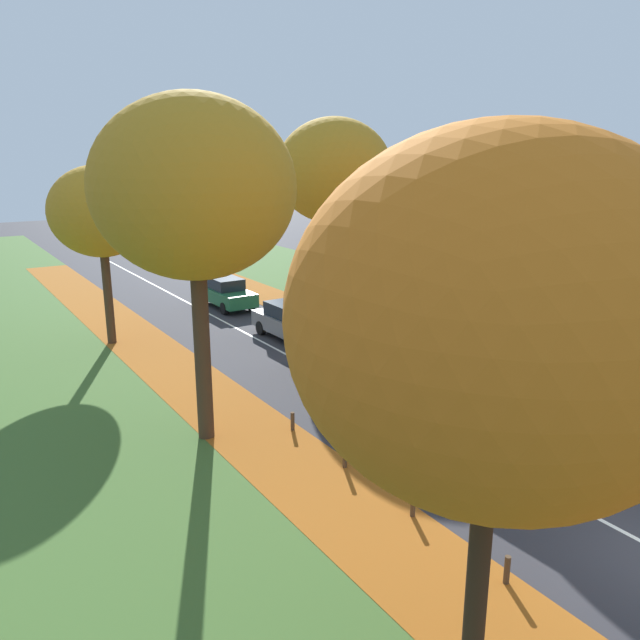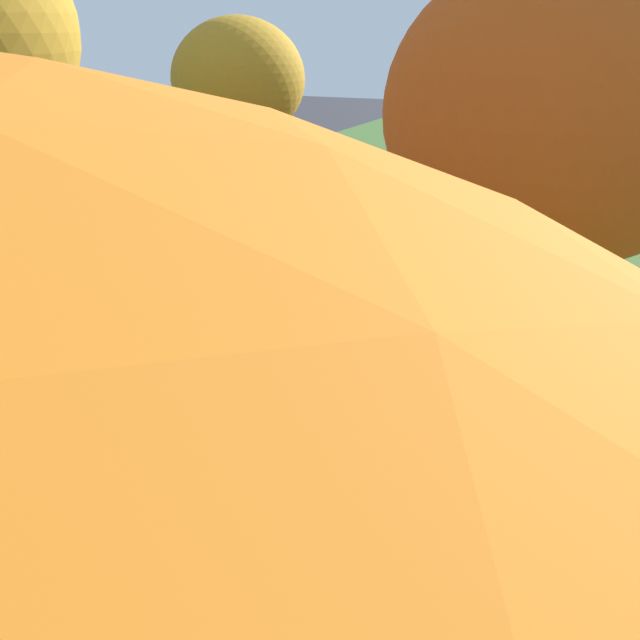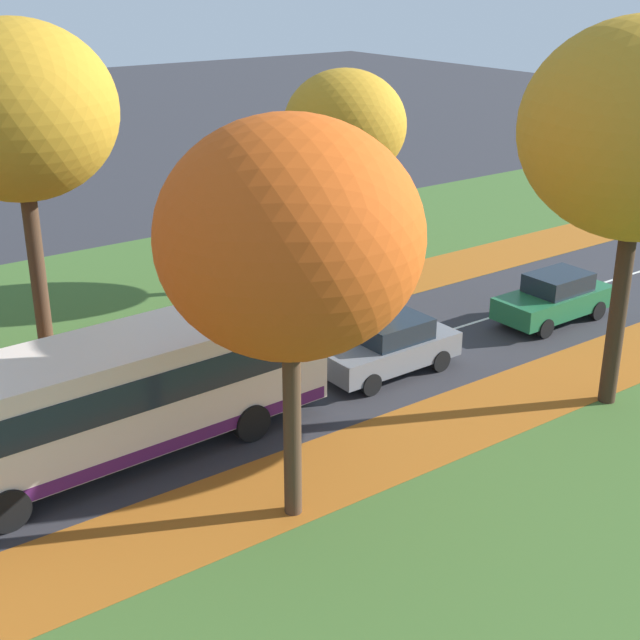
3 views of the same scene
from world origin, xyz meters
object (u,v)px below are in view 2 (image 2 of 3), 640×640
at_px(tree_left_mid, 238,80).
at_px(car_grey_lead, 404,289).
at_px(bus, 251,382).
at_px(bollard_fifth, 37,409).
at_px(car_green_following, 470,229).
at_px(tree_right_near, 556,114).

height_order(tree_left_mid, car_grey_lead, tree_left_mid).
bearing_deg(car_grey_lead, bus, -90.57).
bearing_deg(tree_left_mid, car_grey_lead, -27.81).
height_order(bus, car_grey_lead, bus).
relative_size(bollard_fifth, car_grey_lead, 0.14).
distance_m(tree_left_mid, bollard_fifth, 13.48).
height_order(bus, car_green_following, bus).
bearing_deg(car_grey_lead, bollard_fifth, -119.49).
distance_m(tree_left_mid, car_grey_lead, 9.27).
relative_size(bus, car_green_following, 2.49).
bearing_deg(tree_left_mid, car_green_following, 25.07).
xyz_separation_m(bollard_fifth, bus, (4.71, 0.29, 1.41)).
bearing_deg(bus, bollard_fifth, -176.49).
distance_m(bollard_fifth, car_grey_lead, 9.75).
distance_m(bus, car_grey_lead, 8.23).
bearing_deg(bollard_fifth, car_green_following, 72.41).
height_order(tree_left_mid, bus, tree_left_mid).
height_order(tree_right_near, bollard_fifth, tree_right_near).
distance_m(car_grey_lead, car_green_following, 6.97).
xyz_separation_m(tree_right_near, bollard_fifth, (-8.98, -2.28, -5.83)).
relative_size(tree_left_mid, bus, 0.73).
distance_m(tree_right_near, car_green_following, 14.77).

